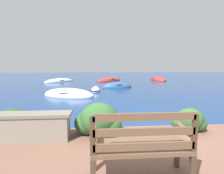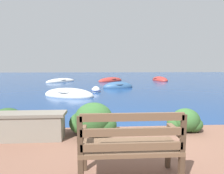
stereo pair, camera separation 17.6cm
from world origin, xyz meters
name	(u,v)px [view 2 (the right image)]	position (x,y,z in m)	size (l,w,h in m)	color
ground_plane	(140,135)	(0.00, 0.00, 0.00)	(80.00, 80.00, 0.00)	navy
park_bench	(130,144)	(-0.56, -1.97, 0.70)	(1.26, 0.48, 0.93)	#433123
stone_wall	(8,126)	(-2.74, -0.62, 0.50)	(2.22, 0.39, 0.54)	gray
hedge_clump_far_left	(7,122)	(-2.95, -0.25, 0.46)	(0.81, 0.58, 0.55)	#284C23
hedge_clump_left	(93,121)	(-1.10, -0.43, 0.52)	(1.01, 0.72, 0.68)	#2D5628
hedge_clump_centre	(185,121)	(0.93, -0.36, 0.44)	(0.76, 0.54, 0.51)	#2D5628
rowboat_nearest	(69,95)	(-2.75, 5.59, 0.07)	(3.16, 2.13, 0.80)	silver
rowboat_mid	(118,87)	(0.29, 9.04, 0.07)	(2.41, 1.32, 0.82)	#2D517A
rowboat_far	(61,81)	(-5.20, 14.28, 0.06)	(3.03, 3.15, 0.65)	silver
rowboat_outer	(111,81)	(0.00, 14.79, 0.06)	(3.25, 3.14, 0.75)	#9E2D28
rowboat_distant	(160,80)	(5.56, 15.19, 0.07)	(1.63, 2.90, 0.82)	#9E2D28
mooring_buoy	(96,90)	(-1.30, 7.07, 0.09)	(0.59, 0.59, 0.54)	white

